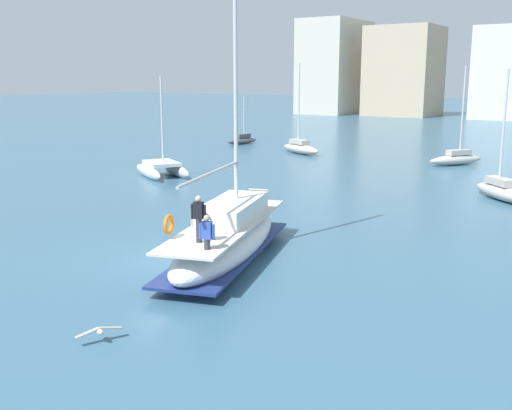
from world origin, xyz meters
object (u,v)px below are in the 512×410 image
object	(u,v)px
main_sailboat	(228,237)
moored_sloop_near	(502,190)
seagull	(99,331)
moored_cutter_left	(162,168)
moored_cutter_right	(300,147)
moored_catamaran	(242,140)
moored_sloop_far	(456,158)

from	to	relation	value
main_sailboat	moored_sloop_near	size ratio (longest dim) A/B	1.83
moored_sloop_near	main_sailboat	bearing A→B (deg)	-109.23
seagull	moored_sloop_near	bearing A→B (deg)	79.47
moored_cutter_left	moored_cutter_right	world-z (taller)	moored_cutter_right
main_sailboat	moored_cutter_left	size ratio (longest dim) A/B	1.93
moored_cutter_left	moored_catamaran	bearing A→B (deg)	109.57
moored_sloop_far	moored_cutter_left	bearing A→B (deg)	-132.35
moored_sloop_far	seagull	world-z (taller)	moored_sloop_far
moored_cutter_right	seagull	distance (m)	40.99
moored_sloop_far	seagull	size ratio (longest dim) A/B	6.51
moored_cutter_left	seagull	world-z (taller)	moored_cutter_left
moored_sloop_far	moored_catamaran	world-z (taller)	moored_sloop_far
moored_sloop_near	seagull	world-z (taller)	moored_sloop_near
moored_sloop_near	moored_cutter_left	world-z (taller)	moored_sloop_near
main_sailboat	seagull	xyz separation A→B (m)	(1.47, -7.78, -0.59)
moored_sloop_far	moored_catamaran	bearing A→B (deg)	171.37
moored_sloop_far	moored_cutter_right	world-z (taller)	moored_cutter_right
moored_sloop_far	moored_cutter_left	distance (m)	23.27
main_sailboat	moored_cutter_right	distance (m)	33.25
seagull	moored_cutter_right	bearing A→B (deg)	111.69
main_sailboat	moored_sloop_far	bearing A→B (deg)	89.57
moored_cutter_left	moored_sloop_near	bearing A→B (deg)	11.51
moored_sloop_near	seagull	xyz separation A→B (m)	(-4.78, -25.71, -0.23)
moored_catamaran	moored_cutter_left	bearing A→B (deg)	-70.43
main_sailboat	moored_sloop_far	world-z (taller)	main_sailboat
seagull	moored_catamaran	bearing A→B (deg)	120.03
moored_sloop_near	moored_sloop_far	world-z (taller)	moored_sloop_far
main_sailboat	moored_sloop_far	size ratio (longest dim) A/B	1.73
main_sailboat	seagull	bearing A→B (deg)	-79.28
main_sailboat	moored_cutter_right	world-z (taller)	main_sailboat
moored_sloop_near	moored_cutter_left	xyz separation A→B (m)	(-21.70, -4.42, 0.05)
moored_sloop_near	seagull	size ratio (longest dim) A/B	6.13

